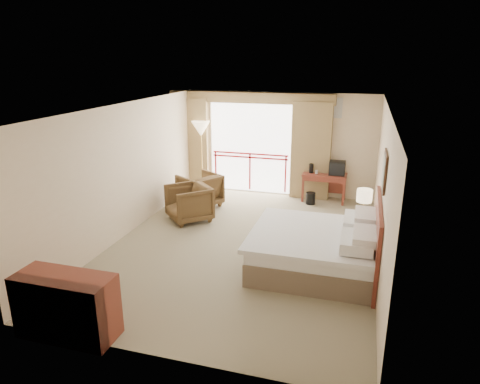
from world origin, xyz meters
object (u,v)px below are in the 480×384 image
(armchair_far, at_px, (200,206))
(dresser, at_px, (66,306))
(desk, at_px, (324,179))
(tv, at_px, (337,168))
(armchair_near, at_px, (189,220))
(wastebasket, at_px, (311,198))
(floor_lamp, at_px, (201,131))
(nightstand, at_px, (361,229))
(bed, at_px, (317,249))
(side_table, at_px, (184,194))
(table_lamp, at_px, (364,196))

(armchair_far, height_order, dresser, dresser)
(desk, distance_m, tv, 0.45)
(armchair_near, bearing_deg, desk, 84.86)
(wastebasket, xyz_separation_m, floor_lamp, (-3.02, 0.28, 1.51))
(desk, relative_size, floor_lamp, 0.57)
(nightstand, relative_size, floor_lamp, 0.27)
(nightstand, distance_m, dresser, 5.62)
(tv, relative_size, wastebasket, 1.31)
(bed, bearing_deg, floor_lamp, 133.90)
(desk, relative_size, armchair_far, 1.22)
(side_table, bearing_deg, table_lamp, -9.55)
(side_table, relative_size, dresser, 0.43)
(desk, relative_size, wastebasket, 3.71)
(nightstand, bearing_deg, armchair_far, 160.93)
(table_lamp, height_order, dresser, table_lamp)
(bed, relative_size, wastebasket, 7.13)
(tv, bearing_deg, floor_lamp, 165.37)
(bed, distance_m, armchair_near, 3.44)
(armchair_near, bearing_deg, floor_lamp, 149.03)
(tv, distance_m, dresser, 7.26)
(desk, distance_m, armchair_far, 3.24)
(table_lamp, distance_m, dresser, 5.68)
(nightstand, relative_size, dresser, 0.40)
(armchair_far, relative_size, dresser, 0.69)
(desk, bearing_deg, floor_lamp, 177.87)
(armchair_far, relative_size, floor_lamp, 0.47)
(table_lamp, xyz_separation_m, armchair_near, (-3.78, 0.08, -0.95))
(desk, xyz_separation_m, side_table, (-3.20, -1.65, -0.18))
(bed, relative_size, floor_lamp, 1.10)
(table_lamp, height_order, floor_lamp, floor_lamp)
(armchair_near, bearing_deg, side_table, 168.29)
(armchair_near, distance_m, side_table, 0.83)
(dresser, bearing_deg, armchair_far, 88.63)
(wastebasket, distance_m, side_table, 3.18)
(tv, distance_m, armchair_far, 3.56)
(table_lamp, height_order, armchair_far, table_lamp)
(table_lamp, relative_size, armchair_near, 0.60)
(nightstand, distance_m, tv, 2.53)
(side_table, bearing_deg, wastebasket, 23.42)
(tv, bearing_deg, wastebasket, -165.82)
(armchair_far, bearing_deg, nightstand, 106.42)
(wastebasket, distance_m, floor_lamp, 3.39)
(wastebasket, bearing_deg, tv, 29.70)
(table_lamp, xyz_separation_m, tv, (-0.68, 2.30, -0.05))
(nightstand, xyz_separation_m, tv, (-0.68, 2.35, 0.63))
(nightstand, height_order, dresser, dresser)
(nightstand, distance_m, desk, 2.61)
(bed, height_order, floor_lamp, floor_lamp)
(armchair_far, bearing_deg, tv, 143.33)
(table_lamp, xyz_separation_m, side_table, (-4.18, 0.70, -0.56))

